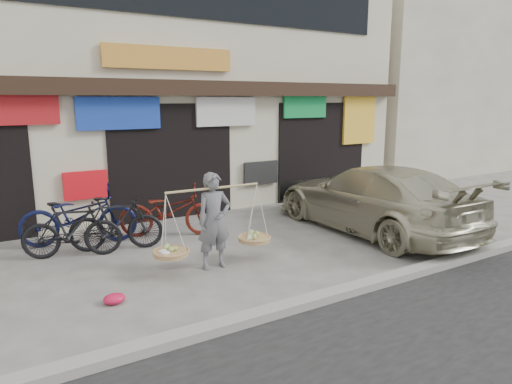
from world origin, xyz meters
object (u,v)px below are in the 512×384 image
street_vendor (214,225)px  bike_0 (79,216)px  bike_3 (116,223)px  bike_1 (72,230)px  bike_2 (169,211)px  suv (372,198)px

street_vendor → bike_0: bearing=125.6°
bike_0 → bike_3: (0.53, -0.73, -0.06)m
bike_1 → bike_2: 2.00m
street_vendor → bike_0: street_vendor is taller
bike_2 → bike_3: (-1.18, -0.37, -0.02)m
bike_0 → bike_1: size_ratio=1.28×
bike_3 → suv: size_ratio=0.35×
bike_3 → bike_1: bearing=108.2°
bike_0 → street_vendor: bearing=-131.8°
bike_1 → street_vendor: bearing=-114.0°
bike_0 → bike_2: (1.71, -0.37, -0.04)m
street_vendor → bike_3: (-1.18, 1.78, -0.23)m
bike_3 → suv: 5.29m
suv → bike_1: bearing=-14.6°
street_vendor → bike_1: 2.66m
street_vendor → bike_2: street_vendor is taller
bike_0 → suv: 6.03m
street_vendor → bike_0: size_ratio=0.96×
bike_2 → suv: (3.88, -1.89, 0.18)m
bike_0 → bike_3: bearing=-130.1°
street_vendor → bike_1: bearing=139.2°
bike_0 → bike_2: bike_0 is taller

